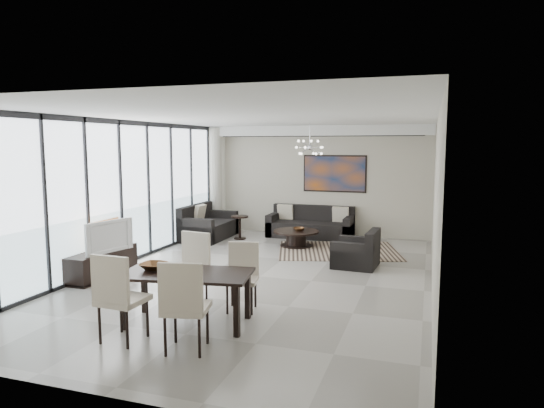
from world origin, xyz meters
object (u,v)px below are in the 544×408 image
at_px(television, 106,236).
at_px(sofa_main, 311,227).
at_px(tv_console, 102,263).
at_px(coffee_table, 296,237).
at_px(dining_table, 187,279).

bearing_deg(television, sofa_main, -12.30).
relative_size(sofa_main, television, 2.20).
bearing_deg(sofa_main, tv_console, -118.75).
relative_size(sofa_main, tv_console, 1.40).
height_order(sofa_main, television, television).
relative_size(coffee_table, sofa_main, 0.49).
distance_m(tv_console, dining_table, 3.11).
bearing_deg(tv_console, television, -25.80).
bearing_deg(dining_table, television, 147.56).
height_order(coffee_table, sofa_main, sofa_main).
distance_m(tv_console, television, 0.56).
distance_m(sofa_main, dining_table, 6.61).
relative_size(tv_console, dining_table, 0.86).
distance_m(sofa_main, television, 5.68).
height_order(coffee_table, dining_table, dining_table).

